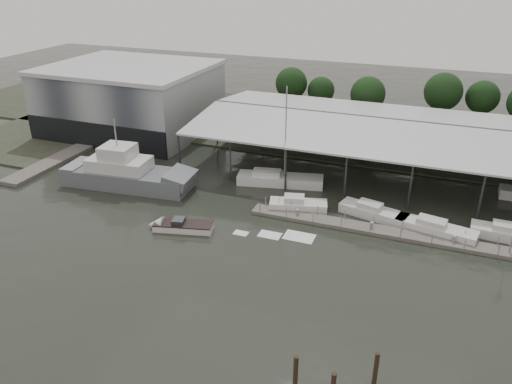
% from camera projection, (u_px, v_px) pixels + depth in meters
% --- Properties ---
extents(ground, '(200.00, 200.00, 0.00)m').
position_uv_depth(ground, '(207.00, 253.00, 47.91)').
color(ground, '#242921').
rests_on(ground, ground).
extents(land_strip_far, '(140.00, 30.00, 0.30)m').
position_uv_depth(land_strip_far, '(318.00, 127.00, 83.32)').
color(land_strip_far, '#3B4030').
rests_on(land_strip_far, ground).
extents(land_strip_west, '(20.00, 40.00, 0.30)m').
position_uv_depth(land_strip_west, '(76.00, 121.00, 86.20)').
color(land_strip_west, '#3B4030').
rests_on(land_strip_west, ground).
extents(storage_warehouse, '(24.50, 20.50, 10.50)m').
position_uv_depth(storage_warehouse, '(131.00, 98.00, 80.03)').
color(storage_warehouse, '#909599').
rests_on(storage_warehouse, ground).
extents(covered_boat_shed, '(58.24, 24.00, 6.96)m').
position_uv_depth(covered_boat_shed, '(423.00, 128.00, 63.40)').
color(covered_boat_shed, silver).
rests_on(covered_boat_shed, ground).
extents(trawler_dock, '(3.00, 18.00, 0.50)m').
position_uv_depth(trawler_dock, '(58.00, 160.00, 69.38)').
color(trawler_dock, slate).
rests_on(trawler_dock, ground).
extents(floating_dock, '(28.00, 2.00, 1.40)m').
position_uv_depth(floating_dock, '(381.00, 231.00, 51.39)').
color(floating_dock, slate).
rests_on(floating_dock, ground).
extents(grey_trawler, '(16.89, 6.43, 8.84)m').
position_uv_depth(grey_trawler, '(128.00, 174.00, 61.38)').
color(grey_trawler, '#585C61').
rests_on(grey_trawler, ground).
extents(white_sailboat, '(10.94, 4.80, 12.61)m').
position_uv_depth(white_sailboat, '(279.00, 180.00, 62.18)').
color(white_sailboat, silver).
rests_on(white_sailboat, ground).
extents(speedboat_underway, '(17.55, 6.03, 2.00)m').
position_uv_depth(speedboat_underway, '(178.00, 226.00, 51.94)').
color(speedboat_underway, silver).
rests_on(speedboat_underway, ground).
extents(moored_cruiser_0, '(6.74, 3.73, 1.70)m').
position_uv_depth(moored_cruiser_0, '(298.00, 205.00, 55.88)').
color(moored_cruiser_0, silver).
rests_on(moored_cruiser_0, ground).
extents(moored_cruiser_1, '(7.74, 3.94, 1.70)m').
position_uv_depth(moored_cruiser_1, '(373.00, 212.00, 54.37)').
color(moored_cruiser_1, silver).
rests_on(moored_cruiser_1, ground).
extents(moored_cruiser_2, '(8.36, 3.79, 1.70)m').
position_uv_depth(moored_cruiser_2, '(435.00, 229.00, 50.99)').
color(moored_cruiser_2, silver).
rests_on(moored_cruiser_2, ground).
extents(moored_cruiser_3, '(7.69, 2.56, 1.70)m').
position_uv_depth(moored_cruiser_3, '(510.00, 234.00, 50.00)').
color(moored_cruiser_3, silver).
rests_on(moored_cruiser_3, ground).
extents(horizon_tree_line, '(67.98, 11.50, 9.12)m').
position_uv_depth(horizon_tree_line, '(460.00, 99.00, 78.93)').
color(horizon_tree_line, black).
rests_on(horizon_tree_line, ground).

